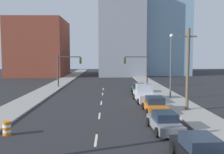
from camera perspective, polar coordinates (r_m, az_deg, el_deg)
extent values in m
cube|color=gray|center=(50.62, -11.80, -1.33)|extent=(3.48, 92.72, 0.17)
cube|color=gray|center=(50.35, 8.20, -1.31)|extent=(3.48, 92.72, 0.17)
cube|color=beige|center=(16.80, -3.68, -14.17)|extent=(0.16, 2.40, 0.01)
cube|color=beige|center=(23.11, -2.89, -8.84)|extent=(0.16, 2.40, 0.01)
cube|color=beige|center=(29.23, -2.47, -5.92)|extent=(0.16, 2.40, 0.01)
cube|color=beige|center=(35.94, -2.18, -3.88)|extent=(0.16, 2.40, 0.01)
cube|color=beige|center=(41.24, -2.01, -2.75)|extent=(0.16, 2.40, 0.01)
cube|color=brown|center=(70.92, -16.21, 6.36)|extent=(14.00, 16.00, 15.07)
cube|color=gray|center=(72.79, 1.98, 9.96)|extent=(12.00, 20.00, 23.81)
cube|color=#7A9EB7|center=(78.97, 11.22, 13.26)|extent=(13.00, 20.00, 34.19)
cylinder|color=#38383D|center=(43.78, -12.22, 1.33)|extent=(0.24, 0.24, 5.69)
cylinder|color=#38383D|center=(43.36, -9.76, 4.57)|extent=(3.87, 0.16, 0.16)
cube|color=#194C1E|center=(43.11, -7.20, 3.76)|extent=(0.34, 0.32, 1.10)
cylinder|color=red|center=(42.94, -7.23, 4.21)|extent=(0.22, 0.04, 0.22)
cylinder|color=#593F0C|center=(42.95, -7.23, 3.76)|extent=(0.22, 0.04, 0.22)
cylinder|color=#0C3F14|center=(42.95, -7.22, 3.30)|extent=(0.22, 0.04, 0.22)
cylinder|color=#38383D|center=(43.46, 8.04, 1.36)|extent=(0.24, 0.24, 5.69)
cylinder|color=#38383D|center=(43.12, 5.53, 4.61)|extent=(3.87, 0.16, 0.16)
cube|color=#194C1E|center=(42.95, 2.96, 3.79)|extent=(0.34, 0.32, 1.10)
cylinder|color=red|center=(42.78, 2.97, 4.24)|extent=(0.22, 0.04, 0.22)
cylinder|color=#593F0C|center=(42.78, 2.97, 3.78)|extent=(0.22, 0.04, 0.22)
cylinder|color=#0C3F14|center=(42.79, 2.97, 3.33)|extent=(0.22, 0.04, 0.22)
cylinder|color=brown|center=(25.60, 16.92, 1.52)|extent=(0.32, 0.32, 8.15)
cube|color=brown|center=(25.63, 17.11, 8.86)|extent=(1.60, 0.14, 0.14)
cylinder|color=orange|center=(19.16, -22.85, -11.84)|extent=(0.56, 0.56, 0.19)
cylinder|color=white|center=(19.11, -22.87, -11.30)|extent=(0.56, 0.56, 0.19)
cylinder|color=orange|center=(19.06, -22.89, -10.75)|extent=(0.56, 0.56, 0.19)
cylinder|color=white|center=(19.01, -22.91, -10.20)|extent=(0.56, 0.56, 0.19)
cylinder|color=orange|center=(18.96, -22.92, -9.64)|extent=(0.56, 0.56, 0.19)
cylinder|color=#4C4C51|center=(32.24, 13.30, 1.90)|extent=(0.20, 0.20, 7.75)
sphere|color=white|center=(32.29, 13.44, 9.17)|extent=(0.44, 0.44, 0.44)
cube|color=black|center=(13.90, 19.35, -16.33)|extent=(2.04, 4.48, 0.67)
cube|color=#1E2838|center=(13.68, 19.42, -13.82)|extent=(1.69, 2.06, 0.62)
cylinder|color=black|center=(14.84, 13.73, -15.55)|extent=(0.26, 0.69, 0.68)
cylinder|color=black|center=(15.48, 20.54, -14.84)|extent=(0.26, 0.69, 0.68)
cube|color=slate|center=(18.91, 11.92, -10.52)|extent=(1.99, 4.36, 0.63)
cube|color=#1E2838|center=(18.76, 11.96, -8.73)|extent=(1.64, 2.01, 0.59)
cylinder|color=black|center=(19.97, 8.31, -10.12)|extent=(0.26, 0.68, 0.66)
cylinder|color=black|center=(20.43, 13.34, -9.86)|extent=(0.26, 0.68, 0.66)
cylinder|color=black|center=(17.50, 10.24, -12.32)|extent=(0.26, 0.68, 0.66)
cylinder|color=black|center=(18.02, 15.93, -11.92)|extent=(0.26, 0.68, 0.66)
cube|color=orange|center=(24.82, 9.76, -6.71)|extent=(1.85, 4.47, 0.69)
cube|color=#1E2838|center=(24.69, 9.78, -5.21)|extent=(1.61, 2.02, 0.63)
cylinder|color=black|center=(26.05, 7.15, -6.56)|extent=(0.22, 0.66, 0.66)
cylinder|color=black|center=(26.37, 11.24, -6.48)|extent=(0.22, 0.66, 0.66)
cylinder|color=black|center=(23.37, 8.07, -7.90)|extent=(0.22, 0.66, 0.66)
cylinder|color=black|center=(23.73, 12.63, -7.78)|extent=(0.22, 0.66, 0.66)
cube|color=#B2B2BC|center=(30.27, 7.62, -4.37)|extent=(2.37, 5.54, 0.91)
cube|color=#B2B2BC|center=(30.94, 7.36, -2.49)|extent=(1.97, 1.71, 0.89)
cylinder|color=black|center=(31.79, 5.07, -4.47)|extent=(0.24, 0.66, 0.65)
cylinder|color=black|center=(32.18, 9.03, -4.40)|extent=(0.24, 0.66, 0.65)
cylinder|color=black|center=(28.49, 6.02, -5.57)|extent=(0.24, 0.66, 0.65)
cylinder|color=black|center=(28.92, 10.42, -5.47)|extent=(0.24, 0.66, 0.65)
cube|color=#1E6033|center=(36.75, 6.08, -2.92)|extent=(2.01, 4.42, 0.67)
cube|color=#1E2838|center=(36.67, 6.09, -1.93)|extent=(1.67, 2.03, 0.61)
cylinder|color=black|center=(38.05, 4.54, -2.93)|extent=(0.25, 0.63, 0.62)
cylinder|color=black|center=(38.18, 7.33, -2.93)|extent=(0.25, 0.63, 0.62)
cylinder|color=black|center=(35.40, 4.73, -3.53)|extent=(0.25, 0.63, 0.62)
cylinder|color=black|center=(35.54, 7.73, -3.52)|extent=(0.25, 0.63, 0.62)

